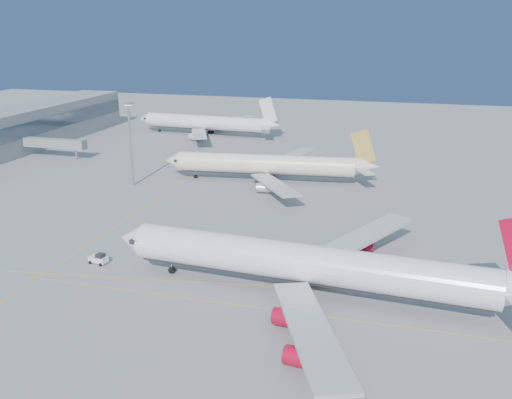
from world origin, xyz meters
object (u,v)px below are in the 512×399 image
Objects in this scene: airliner_etihad at (270,165)px; light_mast at (130,137)px; airliner_virgin at (314,265)px; airliner_third at (208,123)px; pushback_tug at (99,259)px.

light_mast is at bearing -164.59° from airliner_etihad.
light_mast is at bearing 142.82° from airliner_virgin.
light_mast reaches higher than airliner_third.
airliner_third is at bearing 94.07° from light_mast.
airliner_etihad is 16.18× the size of pushback_tug.
light_mast is at bearing 120.75° from pushback_tug.
airliner_third reaches higher than airliner_etihad.
airliner_virgin is 3.19× the size of light_mast.
airliner_etihad is at bearing 21.51° from light_mast.
airliner_etihad is 1.00× the size of airliner_third.
airliner_etihad is at bearing -52.16° from airliner_third.
airliner_virgin reaches higher than pushback_tug.
airliner_virgin is 19.28× the size of pushback_tug.
airliner_virgin is 1.19× the size of airliner_third.
airliner_third is at bearing 117.96° from airliner_etihad.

